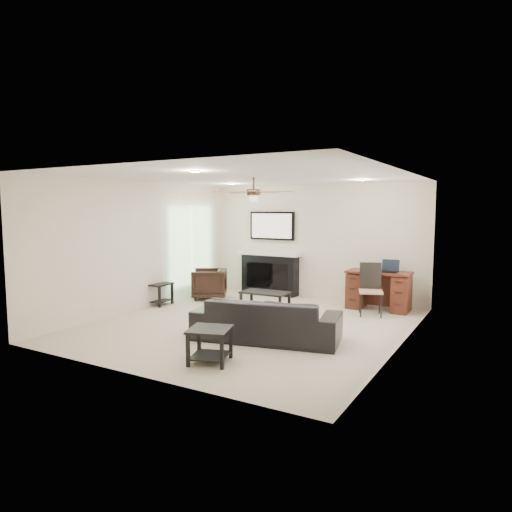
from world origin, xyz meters
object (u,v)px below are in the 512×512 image
Objects in this scene: coffee_table at (265,302)px; fireplace_unit at (269,253)px; armchair at (209,284)px; desk at (378,291)px; sofa at (267,319)px.

fireplace_unit is (-0.80, 1.66, 0.75)m from coffee_table.
armchair is 0.81× the size of coffee_table.
armchair is 0.38× the size of fireplace_unit.
coffee_table is (1.70, -0.55, -0.13)m from armchair.
desk reaches higher than armchair.
sofa is 3.00× the size of armchair.
sofa is 1.14× the size of fireplace_unit.
fireplace_unit is at bearing 172.03° from desk.
desk reaches higher than coffee_table.
desk is (1.82, 1.30, 0.18)m from coffee_table.
armchair is at bearing 160.07° from coffee_table.
sofa is 3.73m from fireplace_unit.
fireplace_unit is (-1.70, 3.26, 0.64)m from sofa.
armchair reaches higher than sofa.
sofa is at bearing -62.51° from fireplace_unit.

